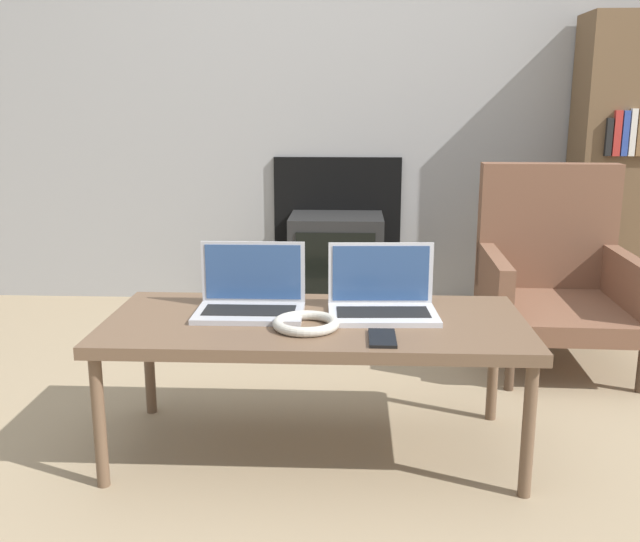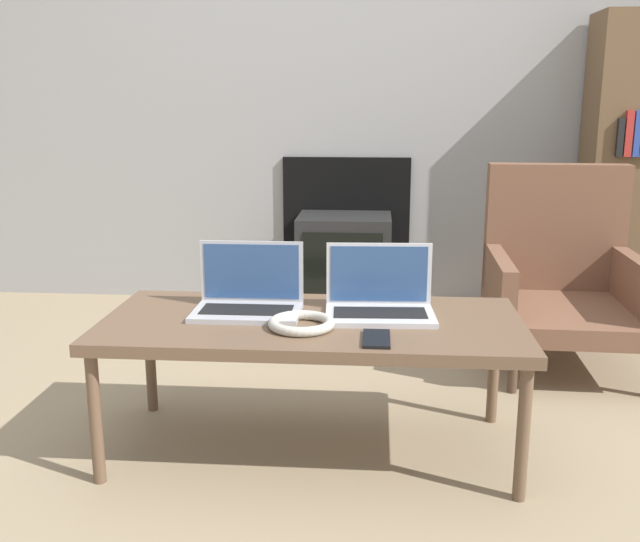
{
  "view_description": "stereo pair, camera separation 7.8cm",
  "coord_description": "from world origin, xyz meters",
  "px_view_note": "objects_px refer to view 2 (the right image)",
  "views": [
    {
      "loc": [
        0.11,
        -1.93,
        1.06
      ],
      "look_at": [
        0.0,
        0.42,
        0.5
      ],
      "focal_mm": 40.0,
      "sensor_mm": 36.0,
      "label": 1
    },
    {
      "loc": [
        0.19,
        -1.93,
        1.06
      ],
      "look_at": [
        0.0,
        0.42,
        0.5
      ],
      "focal_mm": 40.0,
      "sensor_mm": 36.0,
      "label": 2
    }
  ],
  "objects_px": {
    "laptop_left": "(249,297)",
    "phone": "(376,339)",
    "armchair": "(560,272)",
    "headphones": "(302,323)",
    "laptop_right": "(380,300)",
    "tv": "(344,264)"
  },
  "relations": [
    {
      "from": "laptop_left",
      "to": "phone",
      "type": "height_order",
      "value": "laptop_left"
    },
    {
      "from": "armchair",
      "to": "headphones",
      "type": "bearing_deg",
      "value": -132.5
    },
    {
      "from": "laptop_right",
      "to": "tv",
      "type": "height_order",
      "value": "laptop_right"
    },
    {
      "from": "laptop_right",
      "to": "armchair",
      "type": "height_order",
      "value": "armchair"
    },
    {
      "from": "laptop_right",
      "to": "armchair",
      "type": "xyz_separation_m",
      "value": [
        0.75,
        0.84,
        -0.1
      ]
    },
    {
      "from": "laptop_right",
      "to": "tv",
      "type": "relative_size",
      "value": 0.67
    },
    {
      "from": "phone",
      "to": "armchair",
      "type": "bearing_deg",
      "value": 55.04
    },
    {
      "from": "laptop_left",
      "to": "armchair",
      "type": "height_order",
      "value": "armchair"
    },
    {
      "from": "armchair",
      "to": "tv",
      "type": "bearing_deg",
      "value": 147.59
    },
    {
      "from": "laptop_left",
      "to": "tv",
      "type": "relative_size",
      "value": 0.66
    },
    {
      "from": "laptop_left",
      "to": "headphones",
      "type": "relative_size",
      "value": 1.7
    },
    {
      "from": "tv",
      "to": "armchair",
      "type": "relative_size",
      "value": 0.62
    },
    {
      "from": "tv",
      "to": "armchair",
      "type": "bearing_deg",
      "value": -34.37
    },
    {
      "from": "headphones",
      "to": "phone",
      "type": "height_order",
      "value": "headphones"
    },
    {
      "from": "laptop_right",
      "to": "armchair",
      "type": "relative_size",
      "value": 0.42
    },
    {
      "from": "laptop_right",
      "to": "headphones",
      "type": "distance_m",
      "value": 0.27
    },
    {
      "from": "headphones",
      "to": "armchair",
      "type": "bearing_deg",
      "value": 45.55
    },
    {
      "from": "laptop_left",
      "to": "laptop_right",
      "type": "xyz_separation_m",
      "value": [
        0.41,
        -0.0,
        0.0
      ]
    },
    {
      "from": "laptop_left",
      "to": "armchair",
      "type": "bearing_deg",
      "value": 35.73
    },
    {
      "from": "phone",
      "to": "tv",
      "type": "relative_size",
      "value": 0.3
    },
    {
      "from": "headphones",
      "to": "armchair",
      "type": "distance_m",
      "value": 1.4
    },
    {
      "from": "laptop_right",
      "to": "tv",
      "type": "bearing_deg",
      "value": 93.98
    }
  ]
}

